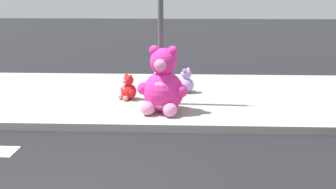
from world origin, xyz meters
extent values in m
cube|color=#9E9B93|center=(0.00, 5.20, 0.07)|extent=(28.00, 4.40, 0.15)
cylinder|color=#4C4C51|center=(1.00, 4.40, 1.75)|extent=(0.11, 0.11, 3.20)
sphere|color=#F22D93|center=(1.08, 3.85, 0.54)|extent=(0.79, 0.79, 0.79)
ellipsoid|color=pink|center=(1.02, 3.57, 0.54)|extent=(0.46, 0.26, 0.51)
sphere|color=#F22D93|center=(1.08, 3.85, 1.13)|extent=(0.52, 0.52, 0.52)
sphere|color=pink|center=(1.04, 3.64, 1.10)|extent=(0.24, 0.24, 0.24)
sphere|color=#F22D93|center=(1.26, 3.81, 1.34)|extent=(0.20, 0.20, 0.20)
sphere|color=#F22D93|center=(1.43, 3.67, 0.60)|extent=(0.25, 0.25, 0.25)
sphere|color=pink|center=(1.22, 3.48, 0.29)|extent=(0.27, 0.27, 0.27)
sphere|color=#F22D93|center=(0.91, 3.89, 1.34)|extent=(0.20, 0.20, 0.20)
sphere|color=#F22D93|center=(0.70, 3.83, 0.60)|extent=(0.25, 0.25, 0.25)
sphere|color=pink|center=(0.80, 3.57, 0.29)|extent=(0.27, 0.27, 0.27)
sphere|color=red|center=(0.29, 4.72, 0.32)|extent=(0.34, 0.34, 0.34)
ellipsoid|color=#DB7B7B|center=(0.20, 4.64, 0.32)|extent=(0.18, 0.19, 0.22)
sphere|color=red|center=(0.29, 4.72, 0.57)|extent=(0.22, 0.22, 0.22)
sphere|color=#DB7B7B|center=(0.22, 4.65, 0.56)|extent=(0.10, 0.10, 0.10)
sphere|color=red|center=(0.34, 4.66, 0.66)|extent=(0.08, 0.08, 0.08)
sphere|color=red|center=(0.36, 4.57, 0.34)|extent=(0.10, 0.10, 0.10)
sphere|color=#DB7B7B|center=(0.24, 4.55, 0.21)|extent=(0.12, 0.12, 0.12)
sphere|color=red|center=(0.24, 4.77, 0.66)|extent=(0.08, 0.08, 0.08)
sphere|color=red|center=(0.15, 4.81, 0.34)|extent=(0.10, 0.10, 0.10)
sphere|color=#DB7B7B|center=(0.12, 4.69, 0.21)|extent=(0.12, 0.12, 0.12)
sphere|color=tan|center=(0.90, 5.09, 0.32)|extent=(0.35, 0.35, 0.35)
ellipsoid|color=beige|center=(0.78, 5.05, 0.32)|extent=(0.13, 0.21, 0.23)
sphere|color=tan|center=(0.90, 5.09, 0.59)|extent=(0.23, 0.23, 0.23)
sphere|color=beige|center=(0.81, 5.06, 0.57)|extent=(0.10, 0.10, 0.10)
sphere|color=tan|center=(0.93, 5.02, 0.68)|extent=(0.09, 0.09, 0.09)
sphere|color=tan|center=(0.91, 4.92, 0.35)|extent=(0.11, 0.11, 0.11)
sphere|color=beige|center=(0.79, 4.95, 0.21)|extent=(0.12, 0.12, 0.12)
sphere|color=tan|center=(0.87, 5.17, 0.68)|extent=(0.09, 0.09, 0.09)
sphere|color=tan|center=(0.81, 5.23, 0.35)|extent=(0.11, 0.11, 0.11)
sphere|color=beige|center=(0.73, 5.13, 0.21)|extent=(0.12, 0.12, 0.12)
sphere|color=#B28CD8|center=(1.52, 5.36, 0.32)|extent=(0.35, 0.35, 0.35)
ellipsoid|color=silver|center=(1.42, 5.43, 0.32)|extent=(0.17, 0.20, 0.23)
sphere|color=#B28CD8|center=(1.52, 5.36, 0.58)|extent=(0.23, 0.23, 0.23)
sphere|color=silver|center=(1.44, 5.41, 0.57)|extent=(0.10, 0.10, 0.10)
sphere|color=#B28CD8|center=(1.48, 5.29, 0.67)|extent=(0.09, 0.09, 0.09)
sphere|color=#B28CD8|center=(1.39, 5.24, 0.35)|extent=(0.11, 0.11, 0.11)
sphere|color=silver|center=(1.35, 5.36, 0.21)|extent=(0.12, 0.12, 0.12)
sphere|color=#B28CD8|center=(1.57, 5.42, 0.67)|extent=(0.09, 0.09, 0.09)
sphere|color=#B28CD8|center=(1.58, 5.52, 0.35)|extent=(0.11, 0.11, 0.11)
sphere|color=silver|center=(1.45, 5.52, 0.21)|extent=(0.12, 0.12, 0.12)
camera|label=1|loc=(1.50, -3.96, 2.51)|focal=44.77mm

